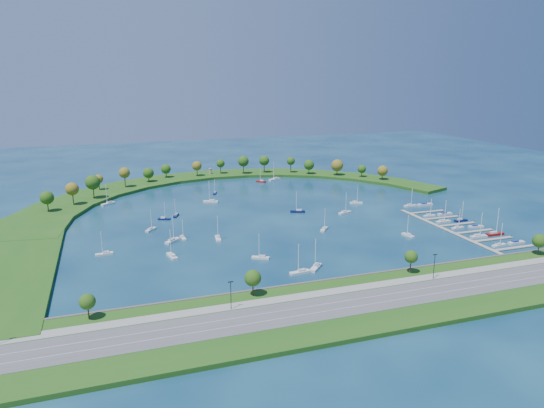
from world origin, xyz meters
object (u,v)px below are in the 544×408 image
object	(u,v)px
docked_boat_9	(445,214)
docked_boat_11	(425,204)
moored_boat_10	(261,257)
docked_boat_3	(495,233)
docked_boat_7	(461,220)
moored_boat_17	(345,212)
moored_boat_20	(183,237)
docked_boat_0	(499,245)
docked_boat_6	(443,221)
docked_boat_8	(429,215)
docked_boat_2	(479,236)
docked_boat_4	(458,227)
moored_boat_19	(164,218)
docked_boat_10	(410,205)
dock_system	(458,229)
moored_boat_9	(215,192)
moored_boat_0	(173,240)
moored_boat_13	(316,267)
moored_boat_6	(104,253)
moored_boat_1	(218,238)
moored_boat_5	(172,255)
moored_boat_18	(408,235)
moored_boat_2	(275,179)
moored_boat_14	(176,215)
moored_boat_12	(300,271)
harbor_tower	(210,171)
docked_boat_1	(516,242)
moored_boat_8	(211,201)
moored_boat_3	(356,202)
moored_boat_15	(324,228)
moored_boat_16	(151,229)
docked_boat_5	(476,226)
moored_boat_11	(261,181)

from	to	relation	value
docked_boat_9	docked_boat_11	xyz separation A→B (m)	(1.89, 21.61, 0.07)
docked_boat_11	moored_boat_10	bearing A→B (deg)	-156.18
docked_boat_3	docked_boat_7	bearing A→B (deg)	89.80
moored_boat_17	moored_boat_20	bearing A→B (deg)	170.00
moored_boat_17	docked_boat_11	bearing A→B (deg)	-19.00
docked_boat_0	docked_boat_6	distance (m)	40.93
docked_boat_8	docked_boat_2	bearing A→B (deg)	-89.86
docked_boat_4	moored_boat_19	bearing A→B (deg)	148.61
docked_boat_2	docked_boat_10	size ratio (longest dim) A/B	1.08
moored_boat_10	moored_boat_17	bearing A→B (deg)	-113.00
docked_boat_10	docked_boat_11	xyz separation A→B (m)	(9.93, -0.79, -0.16)
dock_system	moored_boat_9	size ratio (longest dim) A/B	8.40
moored_boat_0	docked_boat_7	world-z (taller)	moored_boat_0
moored_boat_9	moored_boat_13	bearing A→B (deg)	23.16
dock_system	moored_boat_6	xyz separation A→B (m)	(-175.19, 18.78, 0.53)
moored_boat_1	moored_boat_5	bearing A→B (deg)	-47.66
moored_boat_13	docked_boat_0	bearing A→B (deg)	131.36
docked_boat_11	moored_boat_19	bearing A→B (deg)	172.47
moored_boat_0	moored_boat_18	distance (m)	115.93
moored_boat_2	moored_boat_14	distance (m)	115.56
moored_boat_12	docked_boat_2	size ratio (longest dim) A/B	0.99
harbor_tower	moored_boat_5	bearing A→B (deg)	-107.13
moored_boat_14	docked_boat_7	distance (m)	158.66
docked_boat_8	docked_boat_11	world-z (taller)	docked_boat_8
harbor_tower	moored_boat_5	world-z (taller)	moored_boat_5
docked_boat_11	moored_boat_13	bearing A→B (deg)	-145.30
docked_boat_1	docked_boat_9	bearing A→B (deg)	88.94
docked_boat_2	docked_boat_9	size ratio (longest dim) A/B	1.40
dock_system	docked_boat_6	world-z (taller)	docked_boat_6
moored_boat_6	docked_boat_7	world-z (taller)	docked_boat_7
moored_boat_1	moored_boat_8	bearing A→B (deg)	177.65
moored_boat_3	moored_boat_15	distance (m)	60.13
moored_boat_6	moored_boat_8	size ratio (longest dim) A/B	0.81
moored_boat_16	docked_boat_6	distance (m)	156.55
docked_boat_0	docked_boat_6	size ratio (longest dim) A/B	0.91
moored_boat_13	moored_boat_15	world-z (taller)	moored_boat_13
docked_boat_0	docked_boat_3	world-z (taller)	docked_boat_3
moored_boat_3	moored_boat_8	bearing A→B (deg)	174.20
moored_boat_6	docked_boat_4	world-z (taller)	moored_boat_6
moored_boat_2	moored_boat_10	world-z (taller)	moored_boat_2
docked_boat_4	docked_boat_11	bearing A→B (deg)	68.28
docked_boat_10	moored_boat_12	bearing A→B (deg)	-145.02
docked_boat_3	docked_boat_8	bearing A→B (deg)	104.86
moored_boat_2	docked_boat_5	xyz separation A→B (m)	(60.91, -149.28, -0.38)
moored_boat_3	docked_boat_6	size ratio (longest dim) A/B	0.95
moored_boat_5	docked_boat_10	xyz separation A→B (m)	(149.65, 41.40, -0.03)
moored_boat_12	docked_boat_11	world-z (taller)	moored_boat_12
docked_boat_6	moored_boat_11	bearing A→B (deg)	112.85
moored_boat_0	moored_boat_2	xyz separation A→B (m)	(93.66, 121.79, 0.03)
moored_boat_5	moored_boat_18	bearing A→B (deg)	-106.29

